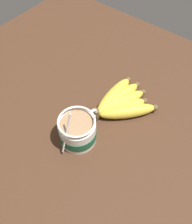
% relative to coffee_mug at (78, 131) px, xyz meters
% --- Properties ---
extents(table, '(1.14, 1.14, 0.03)m').
position_rel_coffee_mug_xyz_m(table, '(0.03, 0.03, -0.05)').
color(table, '#422819').
rests_on(table, ground).
extents(coffee_mug, '(0.15, 0.10, 0.14)m').
position_rel_coffee_mug_xyz_m(coffee_mug, '(0.00, 0.00, 0.00)').
color(coffee_mug, white).
rests_on(coffee_mug, table).
extents(banana_bunch, '(0.20, 0.16, 0.04)m').
position_rel_coffee_mug_xyz_m(banana_bunch, '(0.16, -0.03, -0.02)').
color(banana_bunch, brown).
rests_on(banana_bunch, table).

